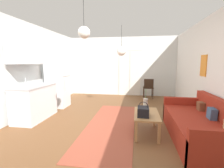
% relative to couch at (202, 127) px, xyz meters
% --- Properties ---
extents(ground_plane, '(5.30, 8.18, 0.10)m').
position_rel_couch_xyz_m(ground_plane, '(-1.93, 0.23, -0.31)').
color(ground_plane, brown).
extents(wall_back, '(4.90, 0.13, 2.60)m').
position_rel_couch_xyz_m(wall_back, '(-1.92, 4.07, 1.03)').
color(wall_back, silver).
rests_on(wall_back, ground_plane).
extents(wall_left, '(0.12, 7.78, 2.60)m').
position_rel_couch_xyz_m(wall_left, '(-4.33, 0.23, 1.04)').
color(wall_left, silver).
rests_on(wall_left, ground_plane).
extents(area_rug, '(1.10, 3.23, 0.01)m').
position_rel_couch_xyz_m(area_rug, '(-1.85, 0.45, -0.26)').
color(area_rug, '#9E4733').
rests_on(area_rug, ground_plane).
extents(couch, '(0.94, 2.05, 0.80)m').
position_rel_couch_xyz_m(couch, '(0.00, 0.00, 0.00)').
color(couch, maroon).
rests_on(couch, ground_plane).
extents(coffee_table, '(0.50, 0.92, 0.44)m').
position_rel_couch_xyz_m(coffee_table, '(-1.04, 0.13, 0.11)').
color(coffee_table, '#B27F4C').
rests_on(coffee_table, ground_plane).
extents(bamboo_vase, '(0.10, 0.10, 0.47)m').
position_rel_couch_xyz_m(bamboo_vase, '(-1.05, 0.38, 0.30)').
color(bamboo_vase, beige).
rests_on(bamboo_vase, coffee_table).
extents(handbag, '(0.23, 0.29, 0.29)m').
position_rel_couch_xyz_m(handbag, '(-1.12, -0.06, 0.27)').
color(handbag, black).
rests_on(handbag, coffee_table).
extents(refrigerator, '(0.65, 0.59, 1.57)m').
position_rel_couch_xyz_m(refrigerator, '(-3.87, 1.76, 0.52)').
color(refrigerator, white).
rests_on(refrigerator, ground_plane).
extents(kitchen_counter, '(0.62, 1.23, 2.01)m').
position_rel_couch_xyz_m(kitchen_counter, '(-3.93, 0.57, 0.49)').
color(kitchen_counter, silver).
rests_on(kitchen_counter, ground_plane).
extents(accent_chair, '(0.43, 0.41, 0.82)m').
position_rel_couch_xyz_m(accent_chair, '(-0.77, 3.49, 0.21)').
color(accent_chair, black).
rests_on(accent_chair, ground_plane).
extents(pendant_lamp_near, '(0.22, 0.22, 0.68)m').
position_rel_couch_xyz_m(pendant_lamp_near, '(-2.23, -0.27, 1.77)').
color(pendant_lamp_near, black).
extents(pendant_lamp_far, '(0.29, 0.29, 0.91)m').
position_rel_couch_xyz_m(pendant_lamp_far, '(-1.74, 1.75, 1.57)').
color(pendant_lamp_far, black).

